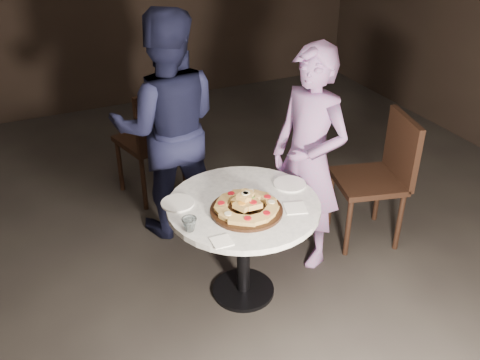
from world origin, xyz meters
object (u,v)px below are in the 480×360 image
(serving_board, at_px, (246,210))
(diner_navy, at_px, (168,127))
(chair_right, at_px, (382,171))
(water_glass, at_px, (189,224))
(focaccia_pile, at_px, (247,204))
(chair_far, at_px, (155,136))
(diner_teal, at_px, (309,160))
(table, at_px, (244,221))

(serving_board, relative_size, diner_navy, 0.25)
(chair_right, bearing_deg, water_glass, -65.14)
(serving_board, xyz_separation_m, focaccia_pile, (0.00, 0.00, 0.04))
(focaccia_pile, xyz_separation_m, chair_far, (-0.11, 1.42, -0.17))
(serving_board, bearing_deg, diner_teal, 25.49)
(table, distance_m, chair_right, 1.15)
(diner_navy, bearing_deg, chair_right, 166.50)
(chair_far, bearing_deg, chair_right, 122.26)
(diner_teal, bearing_deg, diner_navy, -156.16)
(diner_navy, height_order, diner_teal, diner_navy)
(serving_board, relative_size, water_glass, 5.05)
(serving_board, bearing_deg, focaccia_pile, 51.48)
(chair_right, bearing_deg, chair_far, -118.58)
(chair_right, bearing_deg, focaccia_pile, -63.77)
(focaccia_pile, relative_size, chair_right, 0.40)
(chair_far, xyz_separation_m, diner_teal, (0.68, -1.16, 0.20))
(focaccia_pile, xyz_separation_m, diner_navy, (-0.14, 0.98, 0.10))
(focaccia_pile, bearing_deg, chair_far, 94.52)
(diner_navy, bearing_deg, diner_teal, 150.75)
(diner_teal, bearing_deg, chair_far, -170.49)
(water_glass, xyz_separation_m, chair_far, (0.24, 1.46, -0.16))
(water_glass, distance_m, chair_far, 1.49)
(serving_board, bearing_deg, table, 75.46)
(focaccia_pile, bearing_deg, chair_right, 11.87)
(table, xyz_separation_m, chair_far, (-0.13, 1.34, 0.00))
(serving_board, height_order, diner_navy, diner_navy)
(focaccia_pile, distance_m, chair_far, 1.44)
(chair_right, xyz_separation_m, diner_teal, (-0.59, 0.02, 0.21))
(water_glass, xyz_separation_m, chair_right, (1.51, 0.28, -0.17))
(table, relative_size, water_glass, 14.01)
(chair_right, xyz_separation_m, diner_navy, (-1.30, 0.74, 0.27))
(focaccia_pile, height_order, chair_far, chair_far)
(chair_far, distance_m, chair_right, 1.73)
(table, height_order, serving_board, serving_board)
(serving_board, xyz_separation_m, water_glass, (-0.35, -0.03, 0.03))
(chair_right, distance_m, diner_teal, 0.63)
(serving_board, xyz_separation_m, chair_right, (1.16, 0.25, -0.14))
(serving_board, relative_size, chair_right, 0.44)
(focaccia_pile, xyz_separation_m, chair_right, (1.16, 0.24, -0.18))
(table, bearing_deg, focaccia_pile, -103.46)
(serving_board, distance_m, chair_right, 1.19)
(serving_board, height_order, chair_far, chair_far)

